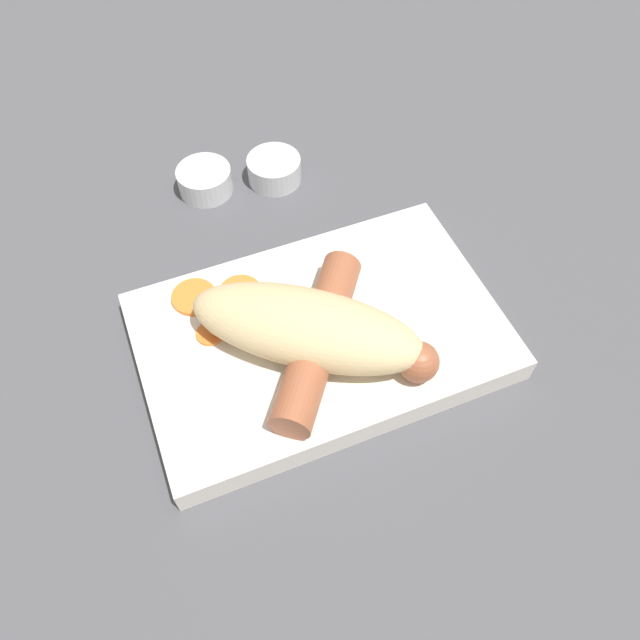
{
  "coord_description": "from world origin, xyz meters",
  "views": [
    {
      "loc": [
        0.1,
        0.25,
        0.42
      ],
      "look_at": [
        0.0,
        0.0,
        0.03
      ],
      "focal_mm": 35.0,
      "sensor_mm": 36.0,
      "label": 1
    }
  ],
  "objects_px": {
    "condiment_cup_far": "(205,181)",
    "food_tray": "(320,336)",
    "condiment_cup_near": "(274,171)",
    "sausage": "(318,339)",
    "bread_roll": "(306,328)"
  },
  "relations": [
    {
      "from": "sausage",
      "to": "condiment_cup_near",
      "type": "xyz_separation_m",
      "value": [
        -0.04,
        -0.21,
        -0.03
      ]
    },
    {
      "from": "food_tray",
      "to": "condiment_cup_near",
      "type": "distance_m",
      "value": 0.2
    },
    {
      "from": "food_tray",
      "to": "bread_roll",
      "type": "height_order",
      "value": "bread_roll"
    },
    {
      "from": "condiment_cup_far",
      "to": "food_tray",
      "type": "bearing_deg",
      "value": 99.86
    },
    {
      "from": "condiment_cup_far",
      "to": "condiment_cup_near",
      "type": "bearing_deg",
      "value": 171.05
    },
    {
      "from": "condiment_cup_near",
      "to": "food_tray",
      "type": "bearing_deg",
      "value": 81.05
    },
    {
      "from": "bread_roll",
      "to": "condiment_cup_near",
      "type": "relative_size",
      "value": 3.44
    },
    {
      "from": "condiment_cup_near",
      "to": "condiment_cup_far",
      "type": "height_order",
      "value": "same"
    },
    {
      "from": "bread_roll",
      "to": "sausage",
      "type": "distance_m",
      "value": 0.01
    },
    {
      "from": "food_tray",
      "to": "condiment_cup_far",
      "type": "xyz_separation_m",
      "value": [
        0.04,
        -0.2,
        -0.0
      ]
    },
    {
      "from": "sausage",
      "to": "condiment_cup_far",
      "type": "bearing_deg",
      "value": -83.2
    },
    {
      "from": "food_tray",
      "to": "condiment_cup_near",
      "type": "relative_size",
      "value": 5.39
    },
    {
      "from": "food_tray",
      "to": "bread_roll",
      "type": "relative_size",
      "value": 1.57
    },
    {
      "from": "bread_roll",
      "to": "sausage",
      "type": "height_order",
      "value": "bread_roll"
    },
    {
      "from": "sausage",
      "to": "condiment_cup_near",
      "type": "distance_m",
      "value": 0.22
    }
  ]
}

